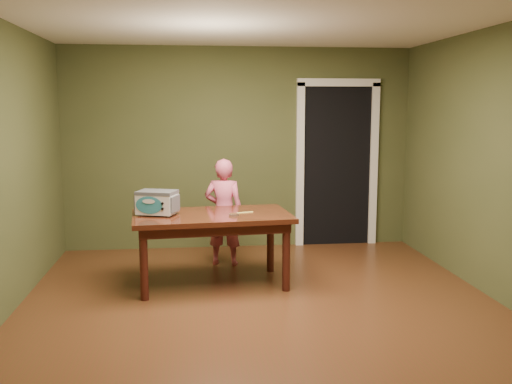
# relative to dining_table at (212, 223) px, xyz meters

# --- Properties ---
(floor) EXTENTS (5.00, 5.00, 0.00)m
(floor) POSITION_rel_dining_table_xyz_m (0.43, -0.88, -0.65)
(floor) COLOR #502817
(floor) RESTS_ON ground
(room_shell) EXTENTS (4.52, 5.02, 2.61)m
(room_shell) POSITION_rel_dining_table_xyz_m (0.43, -0.88, 1.06)
(room_shell) COLOR #464B28
(room_shell) RESTS_ON ground
(doorway) EXTENTS (1.10, 0.66, 2.25)m
(doorway) POSITION_rel_dining_table_xyz_m (1.73, 1.91, 0.41)
(doorway) COLOR black
(doorway) RESTS_ON ground
(dining_table) EXTENTS (1.67, 1.04, 0.75)m
(dining_table) POSITION_rel_dining_table_xyz_m (0.00, 0.00, 0.00)
(dining_table) COLOR black
(dining_table) RESTS_ON floor
(toy_oven) EXTENTS (0.46, 0.38, 0.25)m
(toy_oven) POSITION_rel_dining_table_xyz_m (-0.55, 0.01, 0.23)
(toy_oven) COLOR #4C4F54
(toy_oven) RESTS_ON dining_table
(baking_pan) EXTENTS (0.10, 0.10, 0.02)m
(baking_pan) POSITION_rel_dining_table_xyz_m (0.22, -0.13, 0.11)
(baking_pan) COLOR silver
(baking_pan) RESTS_ON dining_table
(spatula) EXTENTS (0.18, 0.08, 0.01)m
(spatula) POSITION_rel_dining_table_xyz_m (0.34, 0.02, 0.10)
(spatula) COLOR #EFEB68
(spatula) RESTS_ON dining_table
(child) EXTENTS (0.52, 0.40, 1.25)m
(child) POSITION_rel_dining_table_xyz_m (0.17, 0.77, -0.03)
(child) COLOR #DD5B7A
(child) RESTS_ON floor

